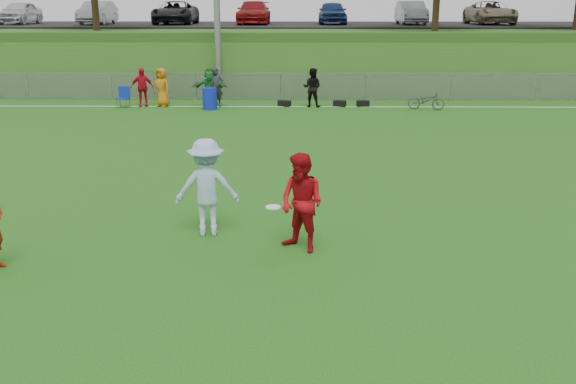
{
  "coord_description": "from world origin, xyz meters",
  "views": [
    {
      "loc": [
        0.75,
        -10.32,
        4.42
      ],
      "look_at": [
        0.6,
        0.5,
        1.22
      ],
      "focal_mm": 40.0,
      "sensor_mm": 36.0,
      "label": 1
    }
  ],
  "objects_px": {
    "player_red_center": "(302,203)",
    "frisbee": "(273,207)",
    "recycling_bin": "(210,99)",
    "bicycle": "(426,100)",
    "player_blue": "(207,187)"
  },
  "relations": [
    {
      "from": "bicycle",
      "to": "player_red_center",
      "type": "bearing_deg",
      "value": 173.26
    },
    {
      "from": "player_red_center",
      "to": "recycling_bin",
      "type": "xyz_separation_m",
      "value": [
        -3.85,
        16.36,
        -0.46
      ]
    },
    {
      "from": "frisbee",
      "to": "bicycle",
      "type": "xyz_separation_m",
      "value": [
        5.95,
        17.58,
        -0.8
      ]
    },
    {
      "from": "player_blue",
      "to": "recycling_bin",
      "type": "bearing_deg",
      "value": -88.3
    },
    {
      "from": "player_red_center",
      "to": "recycling_bin",
      "type": "relative_size",
      "value": 1.99
    },
    {
      "from": "player_blue",
      "to": "recycling_bin",
      "type": "height_order",
      "value": "player_blue"
    },
    {
      "from": "recycling_bin",
      "to": "player_red_center",
      "type": "bearing_deg",
      "value": -76.77
    },
    {
      "from": "player_red_center",
      "to": "frisbee",
      "type": "height_order",
      "value": "player_red_center"
    },
    {
      "from": "player_red_center",
      "to": "frisbee",
      "type": "xyz_separation_m",
      "value": [
        -0.48,
        -1.16,
        0.29
      ]
    },
    {
      "from": "frisbee",
      "to": "recycling_bin",
      "type": "bearing_deg",
      "value": 100.88
    },
    {
      "from": "player_blue",
      "to": "bicycle",
      "type": "xyz_separation_m",
      "value": [
        7.32,
        15.58,
        -0.56
      ]
    },
    {
      "from": "frisbee",
      "to": "recycling_bin",
      "type": "xyz_separation_m",
      "value": [
        -3.37,
        17.52,
        -0.74
      ]
    },
    {
      "from": "recycling_bin",
      "to": "bicycle",
      "type": "height_order",
      "value": "recycling_bin"
    },
    {
      "from": "player_blue",
      "to": "bicycle",
      "type": "bearing_deg",
      "value": -120.79
    },
    {
      "from": "player_red_center",
      "to": "frisbee",
      "type": "relative_size",
      "value": 7.39
    }
  ]
}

